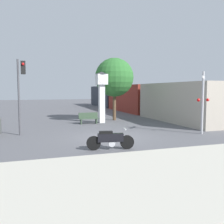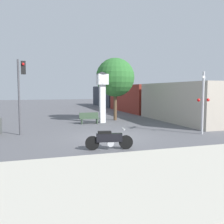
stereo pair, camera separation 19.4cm
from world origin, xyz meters
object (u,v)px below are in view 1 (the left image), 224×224
at_px(motorcycle, 110,140).
at_px(freight_train, 131,98).
at_px(traffic_light, 21,84).
at_px(bench, 89,118).
at_px(clock_tower, 102,89).
at_px(railroad_crossing_signal, 203,100).
at_px(street_tree, 114,78).

relative_size(motorcycle, freight_train, 0.07).
xyz_separation_m(freight_train, traffic_light, (-13.04, -13.72, 1.47)).
xyz_separation_m(motorcycle, bench, (1.05, 9.03, 0.01)).
relative_size(clock_tower, traffic_light, 0.93).
xyz_separation_m(clock_tower, railroad_crossing_signal, (4.52, -7.22, -0.71)).
bearing_deg(motorcycle, freight_train, 74.66).
relative_size(freight_train, traffic_light, 7.00).
bearing_deg(motorcycle, bench, 93.40).
bearing_deg(bench, freight_train, 51.44).
height_order(railroad_crossing_signal, street_tree, street_tree).
distance_m(railroad_crossing_signal, bench, 9.12).
relative_size(traffic_light, railroad_crossing_signal, 1.18).
bearing_deg(clock_tower, freight_train, 55.09).
bearing_deg(bench, traffic_light, -143.82).
relative_size(motorcycle, railroad_crossing_signal, 0.57).
height_order(motorcycle, bench, motorcycle).
relative_size(motorcycle, clock_tower, 0.52).
bearing_deg(clock_tower, bench, -164.85).
xyz_separation_m(freight_train, street_tree, (-5.16, -8.33, 2.20)).
height_order(traffic_light, street_tree, street_tree).
bearing_deg(clock_tower, traffic_light, -147.32).
xyz_separation_m(motorcycle, railroad_crossing_signal, (6.80, 2.14, 1.66)).
height_order(freight_train, bench, freight_train).
bearing_deg(traffic_light, railroad_crossing_signal, -16.51).
height_order(traffic_light, bench, traffic_light).
bearing_deg(traffic_light, street_tree, 34.37).
bearing_deg(bench, railroad_crossing_signal, -50.20).
height_order(clock_tower, bench, clock_tower).
relative_size(freight_train, bench, 20.29).
bearing_deg(clock_tower, railroad_crossing_signal, -57.99).
relative_size(clock_tower, freight_train, 0.13).
xyz_separation_m(railroad_crossing_signal, bench, (-5.74, 6.89, -1.65)).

